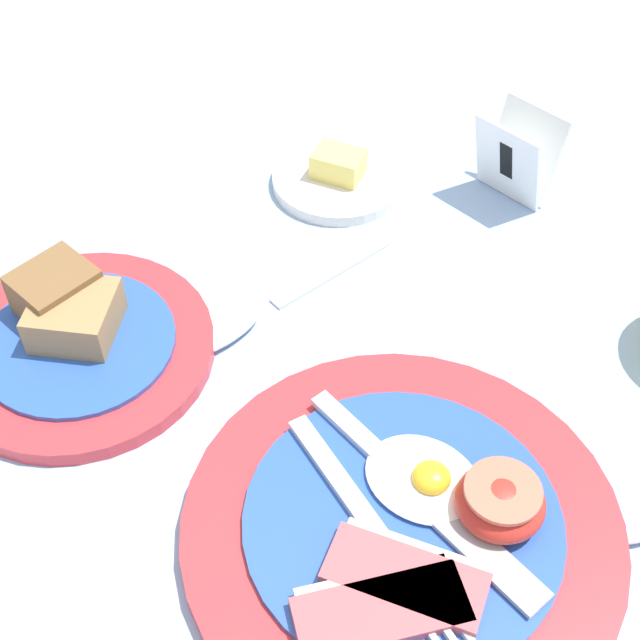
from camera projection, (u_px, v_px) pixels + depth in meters
ground_plane at (318, 499)px, 0.54m from camera, size 3.00×3.00×0.00m
breakfast_plate at (409, 526)px, 0.52m from camera, size 0.26×0.26×0.04m
bread_plate at (74, 339)px, 0.61m from camera, size 0.18×0.18×0.05m
butter_dish at (338, 177)px, 0.74m from camera, size 0.11×0.11×0.03m
number_card at (516, 157)px, 0.71m from camera, size 0.07×0.06×0.07m
teaspoon_near_cup at (249, 316)px, 0.64m from camera, size 0.07×0.19×0.01m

